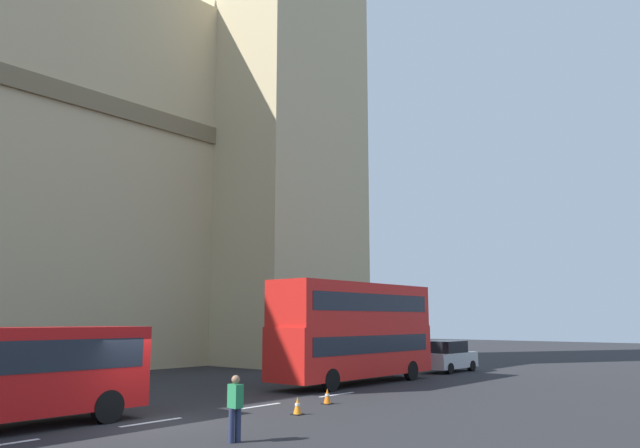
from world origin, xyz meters
The scene contains 7 objects.
ground_plane centered at (0.00, 0.00, 0.00)m, with size 160.00×160.00×0.00m, color #262628.
lane_centre_marking centered at (-2.21, 0.00, 0.01)m, with size 25.20×0.16×0.01m.
double_decker_bus centered at (13.28, 2.00, 2.71)m, with size 10.43×2.54×4.90m.
sedan_lead centered at (22.57, 1.91, 0.91)m, with size 4.40×1.86×1.85m.
traffic_cone_west centered at (4.12, -2.41, 0.28)m, with size 0.36×0.36×0.58m.
traffic_cone_middle centered at (6.78, -1.53, 0.28)m, with size 0.36×0.36×0.58m.
pedestrian_by_kerb centered at (-0.40, -4.30, 0.91)m, with size 0.36×0.43×1.69m.
Camera 1 is at (-11.61, -16.55, 3.12)m, focal length 34.51 mm.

